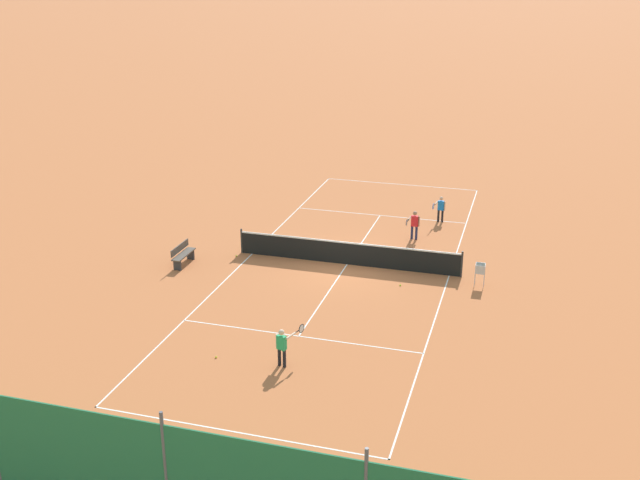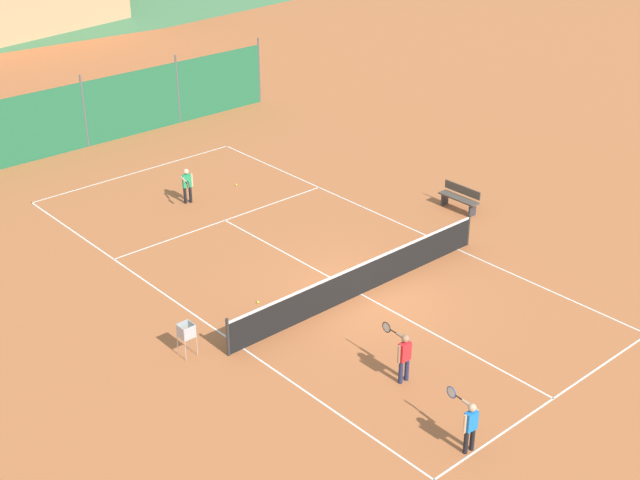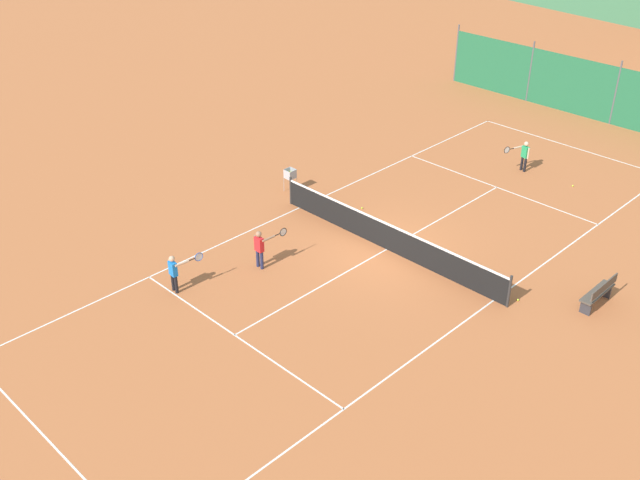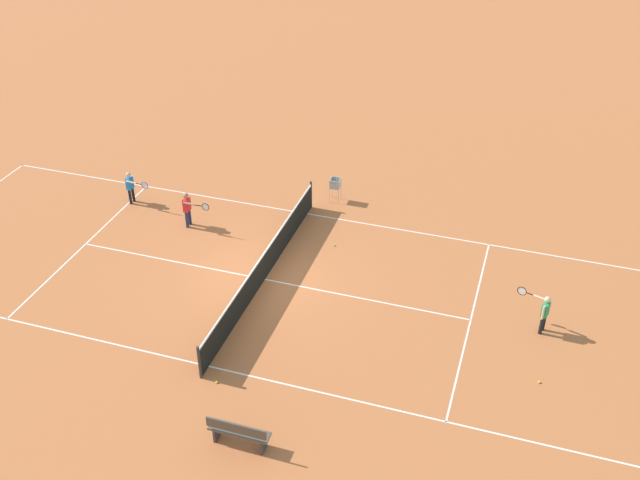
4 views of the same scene
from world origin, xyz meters
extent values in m
plane|color=#BC6638|center=(0.00, 0.00, 0.00)|extent=(600.00, 600.00, 0.00)
cube|color=white|center=(0.00, 11.90, 0.00)|extent=(8.25, 0.05, 0.01)
cube|color=white|center=(-4.10, 0.00, 0.00)|extent=(0.05, 23.85, 0.01)
cube|color=white|center=(4.10, 0.00, 0.00)|extent=(0.05, 23.85, 0.01)
cube|color=white|center=(0.00, 6.40, 0.00)|extent=(8.20, 0.05, 0.01)
cube|color=white|center=(0.00, -6.40, 0.00)|extent=(8.20, 0.05, 0.01)
cube|color=white|center=(0.00, 0.00, 0.00)|extent=(0.05, 12.80, 0.01)
cylinder|color=#2D2D2D|center=(-4.55, 0.00, 0.53)|extent=(0.08, 0.08, 1.06)
cylinder|color=#2D2D2D|center=(4.55, 0.00, 0.53)|extent=(0.08, 0.08, 1.06)
cube|color=black|center=(0.00, 0.00, 0.46)|extent=(9.10, 0.02, 0.91)
cube|color=white|center=(0.00, 0.00, 0.93)|extent=(9.10, 0.04, 0.06)
cube|color=#236B42|center=(0.00, 15.50, 1.30)|extent=(17.20, 0.04, 2.60)
cylinder|color=#59595E|center=(0.00, 15.50, 1.45)|extent=(0.08, 0.08, 2.90)
cylinder|color=#59595E|center=(4.30, 15.50, 1.45)|extent=(0.08, 0.08, 2.90)
cylinder|color=#59595E|center=(8.60, 15.50, 1.45)|extent=(0.08, 0.08, 2.90)
cylinder|color=black|center=(-2.98, -6.27, 0.29)|extent=(0.10, 0.10, 0.58)
cylinder|color=black|center=(-2.80, -6.29, 0.29)|extent=(0.10, 0.10, 0.58)
cube|color=blue|center=(-2.89, -6.28, 0.80)|extent=(0.29, 0.18, 0.45)
sphere|color=tan|center=(-2.89, -6.28, 1.14)|extent=(0.18, 0.18, 0.18)
cylinder|color=tan|center=(-3.07, -6.27, 0.80)|extent=(0.07, 0.07, 0.45)
cylinder|color=tan|center=(-2.69, -6.08, 0.98)|extent=(0.11, 0.45, 0.07)
cylinder|color=black|center=(-2.66, -5.75, 0.98)|extent=(0.05, 0.21, 0.03)
torus|color=#1E4CB2|center=(-2.64, -5.51, 0.98)|extent=(0.05, 0.28, 0.28)
cylinder|color=silver|center=(-2.64, -5.51, 0.98)|extent=(0.03, 0.25, 0.25)
cylinder|color=black|center=(-0.01, 8.34, 0.29)|extent=(0.10, 0.10, 0.58)
cylinder|color=black|center=(-0.19, 8.40, 0.29)|extent=(0.10, 0.10, 0.58)
cube|color=#239E5B|center=(-0.10, 8.37, 0.80)|extent=(0.32, 0.24, 0.45)
sphere|color=beige|center=(-0.10, 8.37, 1.15)|extent=(0.18, 0.18, 0.18)
cylinder|color=beige|center=(0.07, 8.32, 0.80)|extent=(0.07, 0.07, 0.45)
cylinder|color=beige|center=(-0.34, 8.21, 0.98)|extent=(0.20, 0.45, 0.07)
cylinder|color=black|center=(-0.44, 7.89, 0.98)|extent=(0.09, 0.20, 0.03)
torus|color=black|center=(-0.51, 7.66, 0.98)|extent=(0.10, 0.28, 0.28)
cylinder|color=silver|center=(-0.51, 7.66, 0.98)|extent=(0.08, 0.24, 0.25)
cylinder|color=#23284C|center=(-2.20, -3.63, 0.30)|extent=(0.11, 0.11, 0.61)
cylinder|color=#23284C|center=(-2.00, -3.63, 0.30)|extent=(0.11, 0.11, 0.61)
cube|color=red|center=(-2.10, -3.63, 0.84)|extent=(0.30, 0.18, 0.47)
sphere|color=#A37556|center=(-2.10, -3.63, 1.20)|extent=(0.19, 0.19, 0.19)
cylinder|color=#A37556|center=(-2.29, -3.62, 0.84)|extent=(0.07, 0.07, 0.47)
cylinder|color=#A37556|center=(-1.91, -3.40, 1.03)|extent=(0.09, 0.47, 0.07)
cylinder|color=black|center=(-1.89, -3.06, 1.03)|extent=(0.04, 0.22, 0.03)
torus|color=black|center=(-1.89, -2.81, 1.03)|extent=(0.03, 0.28, 0.28)
cylinder|color=silver|center=(-1.89, -2.81, 1.03)|extent=(0.01, 0.25, 0.25)
sphere|color=#CCE033|center=(4.61, 0.48, 0.03)|extent=(0.07, 0.07, 0.07)
sphere|color=#CCE033|center=(2.01, 8.47, 0.03)|extent=(0.07, 0.07, 0.07)
sphere|color=#CCE033|center=(-2.45, 1.51, 0.03)|extent=(0.07, 0.07, 0.07)
cylinder|color=#B7B7BC|center=(-5.47, 0.51, 0.28)|extent=(0.02, 0.02, 0.55)
cylinder|color=#B7B7BC|center=(-5.13, 0.51, 0.28)|extent=(0.02, 0.02, 0.55)
cylinder|color=#B7B7BC|center=(-5.47, 0.85, 0.28)|extent=(0.02, 0.02, 0.55)
cylinder|color=#B7B7BC|center=(-5.13, 0.85, 0.28)|extent=(0.02, 0.02, 0.55)
cube|color=#B7B7BC|center=(-5.30, 0.68, 0.56)|extent=(0.34, 0.34, 0.02)
cube|color=#B7B7BC|center=(-5.30, 0.51, 0.72)|extent=(0.34, 0.02, 0.34)
cube|color=#B7B7BC|center=(-5.30, 0.85, 0.72)|extent=(0.34, 0.02, 0.34)
cube|color=#B7B7BC|center=(-5.47, 0.68, 0.72)|extent=(0.02, 0.34, 0.34)
cube|color=#B7B7BC|center=(-5.13, 0.68, 0.72)|extent=(0.02, 0.34, 0.34)
sphere|color=#CCE033|center=(-5.26, 0.55, 0.60)|extent=(0.07, 0.07, 0.07)
sphere|color=#CCE033|center=(-5.29, 0.63, 0.60)|extent=(0.07, 0.07, 0.07)
sphere|color=#CCE033|center=(-5.40, 0.69, 0.60)|extent=(0.07, 0.07, 0.07)
sphere|color=#CCE033|center=(-5.22, 0.55, 0.60)|extent=(0.07, 0.07, 0.07)
sphere|color=#CCE033|center=(-5.25, 0.60, 0.60)|extent=(0.07, 0.07, 0.07)
sphere|color=#CCE033|center=(-5.32, 0.61, 0.60)|extent=(0.07, 0.07, 0.07)
sphere|color=#CCE033|center=(-5.25, 0.76, 0.66)|extent=(0.07, 0.07, 0.07)
sphere|color=#CCE033|center=(-5.30, 0.68, 0.66)|extent=(0.07, 0.07, 0.07)
sphere|color=#CCE033|center=(-5.35, 0.66, 0.66)|extent=(0.07, 0.07, 0.07)
sphere|color=#CCE033|center=(-5.18, 0.66, 0.66)|extent=(0.07, 0.07, 0.07)
sphere|color=#CCE033|center=(-5.42, 0.58, 0.66)|extent=(0.07, 0.07, 0.07)
sphere|color=#CCE033|center=(-5.25, 0.67, 0.66)|extent=(0.07, 0.07, 0.07)
sphere|color=#CCE033|center=(-5.37, 0.70, 0.71)|extent=(0.07, 0.07, 0.07)
sphere|color=#CCE033|center=(-5.40, 0.78, 0.71)|extent=(0.07, 0.07, 0.07)
sphere|color=#CCE033|center=(-5.16, 0.65, 0.71)|extent=(0.07, 0.07, 0.07)
sphere|color=#CCE033|center=(-5.39, 0.76, 0.71)|extent=(0.07, 0.07, 0.07)
cube|color=#51473D|center=(6.30, 1.86, 0.44)|extent=(0.36, 1.50, 0.05)
cube|color=#51473D|center=(6.46, 1.86, 0.70)|extent=(0.04, 1.50, 0.28)
cube|color=#333338|center=(6.30, 1.26, 0.22)|extent=(0.32, 0.06, 0.44)
cube|color=#333338|center=(6.30, 2.46, 0.22)|extent=(0.32, 0.06, 0.44)
camera|label=1|loc=(-6.76, 27.08, 11.54)|focal=42.00mm
camera|label=2|loc=(-15.09, -15.31, 12.47)|focal=50.00mm
camera|label=3|loc=(13.14, -16.31, 12.59)|focal=42.00mm
camera|label=4|loc=(17.26, 7.40, 13.89)|focal=42.00mm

